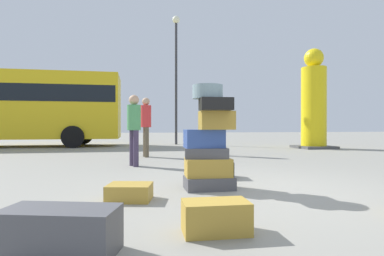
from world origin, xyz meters
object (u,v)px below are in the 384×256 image
suitcase_charcoal_foreground_near (60,231)px  suitcase_black_upright_blue (217,170)px  suitcase_tower (209,144)px  person_bearded_onlooker (134,124)px  yellow_dummy_statue (314,104)px  suitcase_tan_white_trunk (130,192)px  lamp_post (176,61)px  person_passerby_in_red (146,121)px  suitcase_tan_behind_tower (216,217)px  person_tourist_with_camera (223,124)px

suitcase_charcoal_foreground_near → suitcase_black_upright_blue: bearing=72.0°
suitcase_tower → suitcase_charcoal_foreground_near: size_ratio=1.86×
person_bearded_onlooker → yellow_dummy_statue: (7.17, 4.25, 0.84)m
suitcase_tower → suitcase_tan_white_trunk: size_ratio=2.86×
person_bearded_onlooker → lamp_post: (2.18, 7.99, 3.12)m
person_passerby_in_red → suitcase_tan_white_trunk: bearing=-14.1°
person_bearded_onlooker → lamp_post: lamp_post is taller
suitcase_tan_behind_tower → suitcase_tan_white_trunk: bearing=120.9°
person_tourist_with_camera → suitcase_tan_white_trunk: bearing=-1.7°
person_tourist_with_camera → suitcase_black_upright_blue: bearing=7.8°
suitcase_tower → suitcase_tan_behind_tower: size_ratio=2.68×
person_bearded_onlooker → person_tourist_with_camera: 3.28m
suitcase_tan_white_trunk → person_tourist_with_camera: size_ratio=0.32×
suitcase_tan_behind_tower → person_tourist_with_camera: 6.81m
suitcase_tan_behind_tower → person_tourist_with_camera: size_ratio=0.34×
suitcase_black_upright_blue → person_bearded_onlooker: person_bearded_onlooker is taller
suitcase_black_upright_blue → lamp_post: (0.82, 9.83, 3.92)m
suitcase_tan_white_trunk → suitcase_tan_behind_tower: 1.46m
suitcase_charcoal_foreground_near → person_passerby_in_red: bearing=98.2°
lamp_post → suitcase_tower: bearing=-96.4°
suitcase_charcoal_foreground_near → suitcase_tan_behind_tower: 1.17m
person_bearded_onlooker → person_tourist_with_camera: (2.64, 1.95, 0.02)m
suitcase_tower → yellow_dummy_statue: size_ratio=0.36×
suitcase_black_upright_blue → lamp_post: lamp_post is taller
suitcase_tower → person_tourist_with_camera: bearing=70.4°
suitcase_tower → yellow_dummy_statue: 9.42m
suitcase_tower → person_bearded_onlooker: 2.93m
suitcase_black_upright_blue → suitcase_tan_behind_tower: size_ratio=0.95×
suitcase_tan_white_trunk → suitcase_charcoal_foreground_near: bearing=-94.6°
suitcase_black_upright_blue → suitcase_tan_white_trunk: size_ratio=1.02×
person_tourist_with_camera → person_passerby_in_red: bearing=-65.9°
suitcase_black_upright_blue → yellow_dummy_statue: bearing=54.3°
suitcase_tower → lamp_post: size_ratio=0.23×
suitcase_tower → person_passerby_in_red: size_ratio=0.85×
suitcase_tower → person_passerby_in_red: (-0.59, 4.79, 0.39)m
suitcase_black_upright_blue → suitcase_tan_behind_tower: 2.76m
suitcase_tower → yellow_dummy_statue: yellow_dummy_statue is taller
person_tourist_with_camera → person_passerby_in_red: 2.26m
suitcase_black_upright_blue → person_tourist_with_camera: 4.08m
suitcase_charcoal_foreground_near → suitcase_tan_behind_tower: suitcase_charcoal_foreground_near is taller
suitcase_tan_behind_tower → yellow_dummy_statue: size_ratio=0.13×
suitcase_tan_behind_tower → person_passerby_in_red: (-0.19, 6.53, 0.88)m
suitcase_tan_white_trunk → yellow_dummy_statue: bearing=58.7°
person_bearded_onlooker → suitcase_tower: bearing=-0.5°
person_bearded_onlooker → person_passerby_in_red: size_ratio=0.92×
person_bearded_onlooker → person_tourist_with_camera: person_tourist_with_camera is taller
suitcase_tan_behind_tower → person_bearded_onlooker: size_ratio=0.34×
suitcase_black_upright_blue → suitcase_charcoal_foreground_near: bearing=-116.5°
suitcase_tan_white_trunk → person_tourist_with_camera: (2.75, 5.14, 0.86)m
person_tourist_with_camera → yellow_dummy_statue: yellow_dummy_statue is taller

